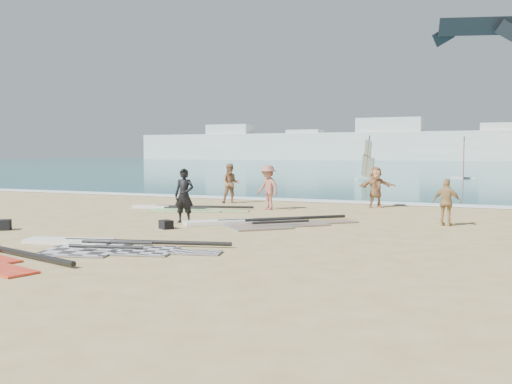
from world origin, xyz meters
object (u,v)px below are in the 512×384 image
at_px(rig_grey, 101,246).
at_px(rig_orange, 259,223).
at_px(gear_bag_near, 2,225).
at_px(gear_bag_far, 166,225).
at_px(beachgoer_back, 447,202).
at_px(person_wetsuit, 184,196).
at_px(beachgoer_right, 376,187).
at_px(rig_green, 179,209).
at_px(beachgoer_left, 231,183).
at_px(beachgoer_mid, 268,187).

bearing_deg(rig_grey, rig_orange, 58.22).
height_order(gear_bag_near, gear_bag_far, gear_bag_near).
bearing_deg(gear_bag_near, beachgoer_back, 27.23).
xyz_separation_m(person_wetsuit, beachgoer_right, (4.87, 7.76, -0.03)).
relative_size(rig_green, beachgoer_right, 2.97).
xyz_separation_m(rig_green, gear_bag_far, (2.65, -5.23, 0.09)).
distance_m(rig_grey, rig_green, 9.37).
relative_size(beachgoer_left, beachgoer_back, 1.21).
bearing_deg(rig_green, gear_bag_far, -78.67).
height_order(rig_green, gear_bag_near, gear_bag_near).
relative_size(gear_bag_far, beachgoer_mid, 0.24).
bearing_deg(beachgoer_left, gear_bag_far, -104.58).
bearing_deg(beachgoer_left, rig_green, -127.69).
distance_m(rig_green, beachgoer_back, 10.62).
bearing_deg(rig_grey, beachgoer_left, 86.84).
distance_m(beachgoer_left, beachgoer_right, 6.62).
xyz_separation_m(rig_grey, beachgoer_right, (4.20, 12.97, 0.83)).
bearing_deg(rig_orange, rig_green, 104.90).
bearing_deg(rig_orange, beachgoer_back, -22.50).
xyz_separation_m(gear_bag_far, beachgoer_left, (-2.00, 8.79, 0.78)).
bearing_deg(beachgoer_left, beachgoer_back, -52.55).
distance_m(person_wetsuit, beachgoer_back, 8.56).
distance_m(gear_bag_near, beachgoer_right, 14.68).
height_order(rig_grey, rig_green, rig_grey).
relative_size(rig_grey, beachgoer_right, 3.15).
distance_m(gear_bag_near, gear_bag_far, 4.95).
distance_m(rig_green, gear_bag_near, 7.65).
bearing_deg(gear_bag_far, rig_green, 116.83).
distance_m(person_wetsuit, beachgoer_left, 7.41).
bearing_deg(beachgoer_right, beachgoer_mid, 179.46).
xyz_separation_m(gear_bag_near, beachgoer_mid, (5.12, 8.90, 0.76)).
height_order(gear_bag_far, beachgoer_left, beachgoer_left).
relative_size(rig_green, beachgoer_mid, 2.84).
distance_m(gear_bag_far, beachgoer_mid, 6.78).
height_order(rig_green, beachgoer_left, beachgoer_left).
distance_m(rig_green, beachgoer_mid, 3.75).
relative_size(gear_bag_near, beachgoer_left, 0.27).
bearing_deg(beachgoer_mid, rig_grey, -62.95).
xyz_separation_m(rig_green, beachgoer_left, (0.65, 3.56, 0.87)).
relative_size(rig_green, gear_bag_near, 10.44).
height_order(rig_green, person_wetsuit, person_wetsuit).
height_order(rig_grey, beachgoer_left, beachgoer_left).
bearing_deg(beachgoer_back, beachgoer_left, -18.57).
xyz_separation_m(person_wetsuit, beachgoer_back, (8.17, 2.56, -0.15)).
distance_m(rig_orange, gear_bag_near, 7.93).
height_order(person_wetsuit, beachgoer_left, beachgoer_left).
bearing_deg(beachgoer_back, rig_orange, 26.41).
bearing_deg(beachgoer_mid, beachgoer_left, 170.83).
distance_m(rig_orange, beachgoer_back, 6.07).
xyz_separation_m(rig_grey, beachgoer_mid, (0.29, 10.33, 0.87)).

